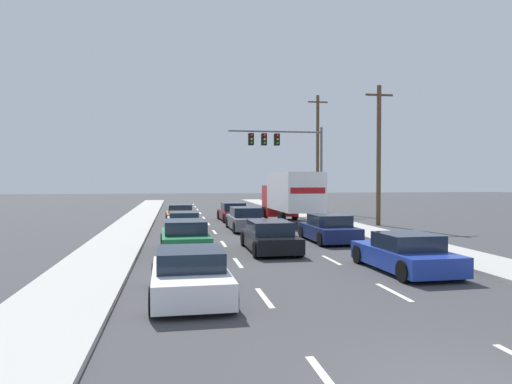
{
  "coord_description": "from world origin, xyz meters",
  "views": [
    {
      "loc": [
        -3.87,
        -5.7,
        2.92
      ],
      "look_at": [
        0.74,
        21.45,
        2.19
      ],
      "focal_mm": 33.72,
      "sensor_mm": 36.0,
      "label": 1
    }
  ],
  "objects_px": {
    "box_truck": "(291,194)",
    "car_blue": "(405,254)",
    "car_orange": "(180,214)",
    "car_white": "(190,275)",
    "car_maroon": "(233,213)",
    "car_green": "(185,238)",
    "traffic_signal_mast": "(280,146)",
    "car_silver": "(183,223)",
    "car_navy": "(329,229)",
    "utility_pole_far": "(318,152)",
    "car_black": "(270,237)",
    "utility_pole_mid": "(379,153)",
    "car_gray": "(245,220)"
  },
  "relations": [
    {
      "from": "box_truck",
      "to": "car_blue",
      "type": "distance_m",
      "value": 16.57
    },
    {
      "from": "car_orange",
      "to": "box_truck",
      "type": "relative_size",
      "value": 0.51
    },
    {
      "from": "car_white",
      "to": "car_maroon",
      "type": "relative_size",
      "value": 0.96
    },
    {
      "from": "car_green",
      "to": "traffic_signal_mast",
      "type": "bearing_deg",
      "value": 67.14
    },
    {
      "from": "traffic_signal_mast",
      "to": "box_truck",
      "type": "bearing_deg",
      "value": -97.28
    },
    {
      "from": "car_green",
      "to": "car_blue",
      "type": "distance_m",
      "value": 8.38
    },
    {
      "from": "car_silver",
      "to": "car_white",
      "type": "relative_size",
      "value": 1.06
    },
    {
      "from": "box_truck",
      "to": "traffic_signal_mast",
      "type": "distance_m",
      "value": 8.44
    },
    {
      "from": "car_orange",
      "to": "car_navy",
      "type": "bearing_deg",
      "value": -58.95
    },
    {
      "from": "car_silver",
      "to": "car_navy",
      "type": "xyz_separation_m",
      "value": [
        6.62,
        -5.01,
        0.03
      ]
    },
    {
      "from": "utility_pole_far",
      "to": "car_blue",
      "type": "bearing_deg",
      "value": -101.31
    },
    {
      "from": "car_green",
      "to": "car_orange",
      "type": "bearing_deg",
      "value": 90.25
    },
    {
      "from": "car_green",
      "to": "car_blue",
      "type": "xyz_separation_m",
      "value": [
        6.8,
        -4.88,
        -0.06
      ]
    },
    {
      "from": "car_orange",
      "to": "car_black",
      "type": "relative_size",
      "value": 0.93
    },
    {
      "from": "box_truck",
      "to": "car_maroon",
      "type": "bearing_deg",
      "value": 140.91
    },
    {
      "from": "traffic_signal_mast",
      "to": "utility_pole_mid",
      "type": "bearing_deg",
      "value": -65.82
    },
    {
      "from": "car_white",
      "to": "utility_pole_far",
      "type": "relative_size",
      "value": 0.39
    },
    {
      "from": "car_silver",
      "to": "traffic_signal_mast",
      "type": "bearing_deg",
      "value": 55.69
    },
    {
      "from": "utility_pole_mid",
      "to": "car_green",
      "type": "bearing_deg",
      "value": -141.98
    },
    {
      "from": "car_black",
      "to": "car_blue",
      "type": "distance_m",
      "value": 6.01
    },
    {
      "from": "car_black",
      "to": "traffic_signal_mast",
      "type": "height_order",
      "value": "traffic_signal_mast"
    },
    {
      "from": "car_white",
      "to": "car_maroon",
      "type": "xyz_separation_m",
      "value": [
        3.67,
        21.63,
        0.02
      ]
    },
    {
      "from": "utility_pole_far",
      "to": "traffic_signal_mast",
      "type": "bearing_deg",
      "value": -140.0
    },
    {
      "from": "car_blue",
      "to": "traffic_signal_mast",
      "type": "distance_m",
      "value": 24.61
    },
    {
      "from": "car_silver",
      "to": "traffic_signal_mast",
      "type": "height_order",
      "value": "traffic_signal_mast"
    },
    {
      "from": "car_green",
      "to": "utility_pole_far",
      "type": "height_order",
      "value": "utility_pole_far"
    },
    {
      "from": "car_silver",
      "to": "box_truck",
      "type": "height_order",
      "value": "box_truck"
    },
    {
      "from": "car_maroon",
      "to": "car_gray",
      "type": "height_order",
      "value": "car_gray"
    },
    {
      "from": "car_orange",
      "to": "utility_pole_mid",
      "type": "bearing_deg",
      "value": -17.81
    },
    {
      "from": "car_blue",
      "to": "traffic_signal_mast",
      "type": "relative_size",
      "value": 0.55
    },
    {
      "from": "car_silver",
      "to": "car_black",
      "type": "distance_m",
      "value": 8.09
    },
    {
      "from": "car_orange",
      "to": "car_white",
      "type": "xyz_separation_m",
      "value": [
        0.03,
        -20.82,
        -0.0
      ]
    },
    {
      "from": "car_white",
      "to": "car_maroon",
      "type": "distance_m",
      "value": 21.94
    },
    {
      "from": "car_green",
      "to": "utility_pole_mid",
      "type": "relative_size",
      "value": 0.49
    },
    {
      "from": "traffic_signal_mast",
      "to": "utility_pole_mid",
      "type": "relative_size",
      "value": 0.88
    },
    {
      "from": "car_white",
      "to": "car_black",
      "type": "relative_size",
      "value": 0.91
    },
    {
      "from": "car_orange",
      "to": "utility_pole_mid",
      "type": "xyz_separation_m",
      "value": [
        12.41,
        -3.99,
        4.0
      ]
    },
    {
      "from": "car_gray",
      "to": "traffic_signal_mast",
      "type": "height_order",
      "value": "traffic_signal_mast"
    },
    {
      "from": "car_black",
      "to": "utility_pole_far",
      "type": "bearing_deg",
      "value": 68.52
    },
    {
      "from": "car_silver",
      "to": "car_white",
      "type": "distance_m",
      "value": 14.61
    },
    {
      "from": "car_orange",
      "to": "car_silver",
      "type": "distance_m",
      "value": 6.21
    },
    {
      "from": "car_white",
      "to": "car_navy",
      "type": "bearing_deg",
      "value": 54.97
    },
    {
      "from": "car_green",
      "to": "car_gray",
      "type": "distance_m",
      "value": 8.99
    },
    {
      "from": "car_black",
      "to": "car_white",
      "type": "bearing_deg",
      "value": -115.43
    },
    {
      "from": "car_maroon",
      "to": "car_blue",
      "type": "relative_size",
      "value": 0.98
    },
    {
      "from": "box_truck",
      "to": "car_blue",
      "type": "xyz_separation_m",
      "value": [
        -0.31,
        -16.51,
        -1.39
      ]
    },
    {
      "from": "car_navy",
      "to": "utility_pole_far",
      "type": "height_order",
      "value": "utility_pole_far"
    },
    {
      "from": "box_truck",
      "to": "utility_pole_far",
      "type": "relative_size",
      "value": 0.77
    },
    {
      "from": "car_black",
      "to": "car_navy",
      "type": "distance_m",
      "value": 4.04
    },
    {
      "from": "box_truck",
      "to": "utility_pole_mid",
      "type": "distance_m",
      "value": 6.18
    }
  ]
}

